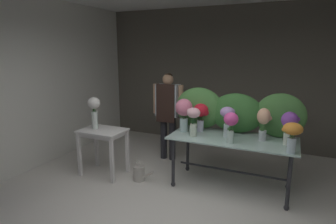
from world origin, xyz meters
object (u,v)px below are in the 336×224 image
object	(u,v)px
vase_fuchsia_lilies	(231,123)
vase_blush_anemones	(193,118)
vase_lilac_ranunculus	(227,117)
florist	(168,107)
vase_crimson_roses	(201,113)
display_table_glass	(232,146)
vase_sunset_peonies	(292,134)
vase_peach_hydrangea	(264,121)
vase_white_roses_tall	(94,109)
vase_rosy_freesia	(184,111)
watering_can	(139,173)
vase_violet_carnations	(289,125)
side_table_white	(103,136)

from	to	relation	value
vase_fuchsia_lilies	vase_blush_anemones	bearing A→B (deg)	171.25
vase_lilac_ranunculus	florist	bearing A→B (deg)	152.11
florist	vase_crimson_roses	bearing A→B (deg)	-33.39
vase_lilac_ranunculus	display_table_glass	bearing A→B (deg)	-1.38
vase_crimson_roses	vase_sunset_peonies	xyz separation A→B (m)	(1.31, -0.46, -0.04)
vase_lilac_ranunculus	vase_peach_hydrangea	world-z (taller)	vase_peach_hydrangea
vase_blush_anemones	vase_lilac_ranunculus	size ratio (longest dim) A/B	0.95
vase_sunset_peonies	vase_fuchsia_lilies	size ratio (longest dim) A/B	0.91
vase_sunset_peonies	vase_fuchsia_lilies	distance (m)	0.77
florist	vase_white_roses_tall	distance (m)	1.34
vase_rosy_freesia	watering_can	xyz separation A→B (m)	(-0.59, -0.38, -0.98)
florist	vase_white_roses_tall	bearing A→B (deg)	-128.88
florist	vase_lilac_ranunculus	world-z (taller)	florist
vase_lilac_ranunculus	vase_fuchsia_lilies	world-z (taller)	vase_lilac_ranunculus
vase_rosy_freesia	watering_can	bearing A→B (deg)	-147.29
florist	vase_rosy_freesia	bearing A→B (deg)	-48.70
vase_crimson_roses	vase_lilac_ranunculus	bearing A→B (deg)	-16.30
vase_rosy_freesia	vase_crimson_roses	distance (m)	0.27
vase_crimson_roses	vase_peach_hydrangea	xyz separation A→B (m)	(0.93, -0.08, -0.01)
vase_blush_anemones	vase_sunset_peonies	xyz separation A→B (m)	(1.33, -0.17, -0.03)
florist	watering_can	bearing A→B (deg)	-92.03
watering_can	vase_blush_anemones	bearing A→B (deg)	14.00
watering_can	florist	bearing A→B (deg)	87.97
vase_lilac_ranunculus	vase_sunset_peonies	distance (m)	0.93
display_table_glass	vase_rosy_freesia	distance (m)	0.89
display_table_glass	vase_crimson_roses	distance (m)	0.68
vase_lilac_ranunculus	vase_white_roses_tall	size ratio (longest dim) A/B	0.86
vase_fuchsia_lilies	vase_violet_carnations	world-z (taller)	vase_violet_carnations
side_table_white	vase_violet_carnations	bearing A→B (deg)	8.09
vase_sunset_peonies	vase_white_roses_tall	bearing A→B (deg)	-178.88
florist	vase_violet_carnations	distance (m)	2.16
display_table_glass	vase_peach_hydrangea	xyz separation A→B (m)	(0.41, 0.05, 0.41)
side_table_white	vase_peach_hydrangea	xyz separation A→B (m)	(2.43, 0.43, 0.41)
vase_crimson_roses	display_table_glass	bearing A→B (deg)	-13.90
vase_crimson_roses	vase_white_roses_tall	xyz separation A→B (m)	(-1.64, -0.51, 0.02)
vase_fuchsia_lilies	watering_can	world-z (taller)	vase_fuchsia_lilies
vase_blush_anemones	vase_lilac_ranunculus	distance (m)	0.49
vase_crimson_roses	vase_lilac_ranunculus	distance (m)	0.46
vase_violet_carnations	vase_fuchsia_lilies	bearing A→B (deg)	-160.78
side_table_white	vase_lilac_ranunculus	size ratio (longest dim) A/B	1.70
vase_sunset_peonies	vase_fuchsia_lilies	bearing A→B (deg)	173.83
display_table_glass	vase_peach_hydrangea	distance (m)	0.58
vase_rosy_freesia	watering_can	size ratio (longest dim) A/B	1.47
vase_blush_anemones	vase_lilac_ranunculus	bearing A→B (deg)	19.08
vase_crimson_roses	vase_violet_carnations	size ratio (longest dim) A/B	0.98
vase_peach_hydrangea	vase_violet_carnations	world-z (taller)	vase_peach_hydrangea
florist	vase_white_roses_tall	size ratio (longest dim) A/B	3.10
side_table_white	vase_sunset_peonies	distance (m)	2.82
vase_blush_anemones	vase_white_roses_tall	world-z (taller)	vase_white_roses_tall
vase_fuchsia_lilies	vase_lilac_ranunculus	bearing A→B (deg)	113.17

